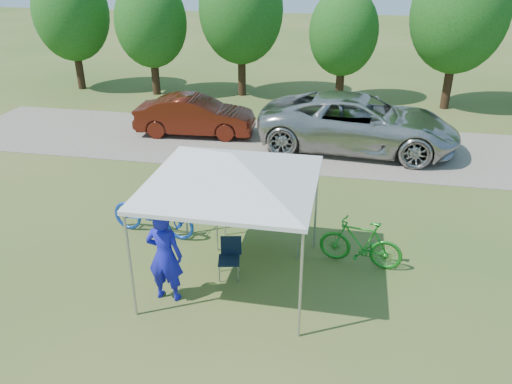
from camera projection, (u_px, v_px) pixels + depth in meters
ground at (234, 277)px, 10.27m from camera, size 100.00×100.00×0.00m
gravel_strip at (287, 144)px, 17.35m from camera, size 24.00×5.00×0.02m
canopy at (232, 157)px, 9.13m from camera, size 4.53×4.53×3.00m
treeline at (302, 18)px, 21.23m from camera, size 24.89×4.28×6.30m
folding_table at (260, 218)px, 11.02m from camera, size 1.91×0.80×0.79m
folding_chair at (230, 254)px, 10.15m from camera, size 0.50×0.52×0.84m
cooler at (239, 207)px, 11.00m from camera, size 0.50×0.34×0.36m
ice_cream_cup at (276, 217)px, 10.88m from camera, size 0.07×0.07×0.06m
cyclist at (165, 256)px, 9.26m from camera, size 0.70×0.47×1.89m
bike_blue at (153, 213)px, 11.62m from camera, size 2.20×1.06×1.11m
bike_green at (361, 243)px, 10.48m from camera, size 1.81×0.79×1.05m
minivan at (358, 123)px, 16.60m from camera, size 6.72×3.46×1.81m
sedan at (195, 116)px, 18.02m from camera, size 4.35×1.77×1.40m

